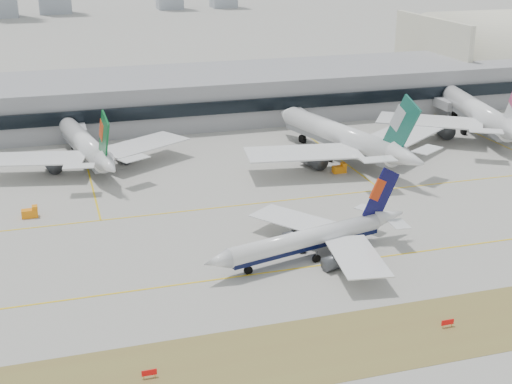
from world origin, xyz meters
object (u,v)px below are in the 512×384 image
object	(u,v)px
widebody_eva	(87,146)
terminal	(168,97)
widebody_cathay	(344,138)
taxiing_airliner	(313,239)
widebody_china_air	(480,115)

from	to	relation	value
widebody_eva	terminal	bearing A→B (deg)	-44.07
widebody_cathay	terminal	distance (m)	70.79
taxiing_airliner	widebody_eva	world-z (taller)	widebody_eva
widebody_cathay	widebody_china_air	xyz separation A→B (m)	(50.75, 11.68, 0.28)
widebody_china_air	terminal	world-z (taller)	widebody_china_air
widebody_eva	terminal	distance (m)	53.32
taxiing_airliner	widebody_eva	xyz separation A→B (m)	(-37.87, 71.60, 1.58)
widebody_china_air	widebody_cathay	bearing A→B (deg)	114.67
taxiing_airliner	widebody_cathay	size ratio (longest dim) A/B	0.72
widebody_eva	widebody_china_air	world-z (taller)	widebody_china_air
taxiing_airliner	terminal	distance (m)	115.90
widebody_eva	widebody_china_air	distance (m)	119.35
widebody_china_air	terminal	xyz separation A→B (m)	(-89.21, 47.74, 1.00)
widebody_eva	terminal	size ratio (longest dim) A/B	0.20
taxiing_airliner	widebody_china_air	distance (m)	106.01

